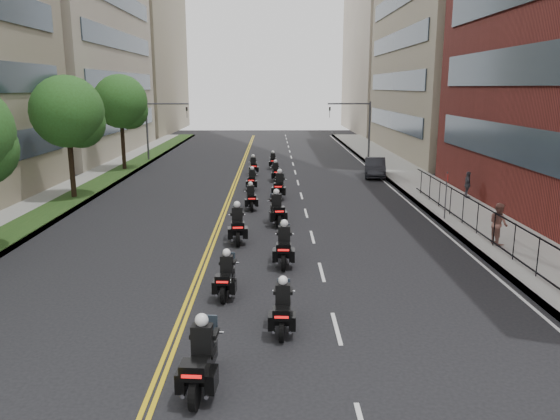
# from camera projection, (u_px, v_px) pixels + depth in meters

# --- Properties ---
(sidewalk_right) EXTENTS (4.00, 90.00, 0.15)m
(sidewalk_right) POSITION_uv_depth(u_px,v_px,m) (436.00, 194.00, 35.67)
(sidewalk_right) COLOR gray
(sidewalk_right) RESTS_ON ground
(sidewalk_left) EXTENTS (4.00, 90.00, 0.15)m
(sidewalk_left) POSITION_uv_depth(u_px,v_px,m) (68.00, 195.00, 35.36)
(sidewalk_left) COLOR gray
(sidewalk_left) RESTS_ON ground
(grass_strip) EXTENTS (2.00, 90.00, 0.04)m
(grass_strip) POSITION_uv_depth(u_px,v_px,m) (80.00, 194.00, 35.35)
(grass_strip) COLOR #1B3D16
(grass_strip) RESTS_ON sidewalk_left
(building_right_tan) EXTENTS (15.11, 28.00, 30.00)m
(building_right_tan) POSITION_uv_depth(u_px,v_px,m) (472.00, 5.00, 54.93)
(building_right_tan) COLOR gray
(building_right_tan) RESTS_ON ground
(building_right_far) EXTENTS (15.00, 28.00, 26.00)m
(building_right_far) POSITION_uv_depth(u_px,v_px,m) (402.00, 47.00, 84.63)
(building_right_far) COLOR #A29382
(building_right_far) RESTS_ON ground
(building_left_far) EXTENTS (16.00, 28.00, 26.00)m
(building_left_far) POSITION_uv_depth(u_px,v_px,m) (121.00, 47.00, 84.06)
(building_left_far) COLOR gray
(building_left_far) RESTS_ON ground
(iron_fence) EXTENTS (0.05, 28.00, 1.50)m
(iron_fence) POSITION_uv_depth(u_px,v_px,m) (504.00, 235.00, 22.80)
(iron_fence) COLOR black
(iron_fence) RESTS_ON sidewalk_right
(street_trees) EXTENTS (4.40, 38.40, 7.98)m
(street_trees) POSITION_uv_depth(u_px,v_px,m) (32.00, 123.00, 28.02)
(street_trees) COLOR black
(street_trees) RESTS_ON ground
(traffic_signal_right) EXTENTS (4.09, 0.20, 5.60)m
(traffic_signal_right) POSITION_uv_depth(u_px,v_px,m) (360.00, 122.00, 51.42)
(traffic_signal_right) COLOR #3F3F44
(traffic_signal_right) RESTS_ON ground
(traffic_signal_left) EXTENTS (4.09, 0.20, 5.60)m
(traffic_signal_left) POSITION_uv_depth(u_px,v_px,m) (157.00, 122.00, 51.17)
(traffic_signal_left) COLOR #3F3F44
(traffic_signal_left) RESTS_ON ground
(motorcycle_0) EXTENTS (0.66, 2.51, 1.85)m
(motorcycle_0) POSITION_uv_depth(u_px,v_px,m) (202.00, 361.00, 12.65)
(motorcycle_0) COLOR black
(motorcycle_0) RESTS_ON ground
(motorcycle_1) EXTENTS (0.55, 2.22, 1.64)m
(motorcycle_1) POSITION_uv_depth(u_px,v_px,m) (283.00, 310.00, 15.78)
(motorcycle_1) COLOR black
(motorcycle_1) RESTS_ON ground
(motorcycle_2) EXTENTS (0.56, 2.20, 1.62)m
(motorcycle_2) POSITION_uv_depth(u_px,v_px,m) (226.00, 278.00, 18.47)
(motorcycle_2) COLOR black
(motorcycle_2) RESTS_ON ground
(motorcycle_3) EXTENTS (0.59, 2.47, 1.82)m
(motorcycle_3) POSITION_uv_depth(u_px,v_px,m) (284.00, 247.00, 21.68)
(motorcycle_3) COLOR black
(motorcycle_3) RESTS_ON ground
(motorcycle_4) EXTENTS (0.68, 2.54, 1.88)m
(motorcycle_4) POSITION_uv_depth(u_px,v_px,m) (237.00, 226.00, 24.88)
(motorcycle_4) COLOR black
(motorcycle_4) RESTS_ON ground
(motorcycle_5) EXTENTS (0.74, 2.50, 1.85)m
(motorcycle_5) POSITION_uv_depth(u_px,v_px,m) (277.00, 211.00, 28.01)
(motorcycle_5) COLOR black
(motorcycle_5) RESTS_ON ground
(motorcycle_6) EXTENTS (0.61, 2.18, 1.61)m
(motorcycle_6) POSITION_uv_depth(u_px,v_px,m) (251.00, 198.00, 31.56)
(motorcycle_6) COLOR black
(motorcycle_6) RESTS_ON ground
(motorcycle_7) EXTENTS (0.70, 2.54, 1.87)m
(motorcycle_7) POSITION_uv_depth(u_px,v_px,m) (280.00, 187.00, 34.66)
(motorcycle_7) COLOR black
(motorcycle_7) RESTS_ON ground
(motorcycle_8) EXTENTS (0.51, 2.19, 1.62)m
(motorcycle_8) POSITION_uv_depth(u_px,v_px,m) (252.00, 181.00, 37.53)
(motorcycle_8) COLOR black
(motorcycle_8) RESTS_ON ground
(motorcycle_9) EXTENTS (0.61, 2.18, 1.61)m
(motorcycle_9) POSITION_uv_depth(u_px,v_px,m) (276.00, 173.00, 41.02)
(motorcycle_9) COLOR black
(motorcycle_9) RESTS_ON ground
(motorcycle_10) EXTENTS (0.60, 2.22, 1.64)m
(motorcycle_10) POSITION_uv_depth(u_px,v_px,m) (253.00, 167.00, 43.95)
(motorcycle_10) COLOR black
(motorcycle_10) RESTS_ON ground
(motorcycle_11) EXTENTS (0.48, 2.10, 1.55)m
(motorcycle_11) POSITION_uv_depth(u_px,v_px,m) (273.00, 161.00, 47.36)
(motorcycle_11) COLOR black
(motorcycle_11) RESTS_ON ground
(parked_sedan) EXTENTS (2.24, 4.68, 1.48)m
(parked_sedan) POSITION_uv_depth(u_px,v_px,m) (375.00, 167.00, 42.98)
(parked_sedan) COLOR black
(parked_sedan) RESTS_ON ground
(pedestrian_b) EXTENTS (0.82, 0.99, 1.85)m
(pedestrian_b) POSITION_uv_depth(u_px,v_px,m) (499.00, 224.00, 23.98)
(pedestrian_b) COLOR brown
(pedestrian_b) RESTS_ON sidewalk_right
(pedestrian_c) EXTENTS (0.56, 1.03, 1.66)m
(pedestrian_c) POSITION_uv_depth(u_px,v_px,m) (468.00, 185.00, 34.00)
(pedestrian_c) COLOR #44424A
(pedestrian_c) RESTS_ON sidewalk_right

